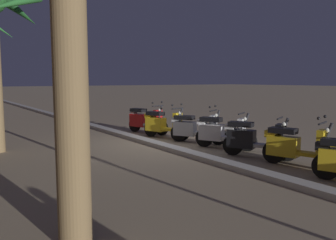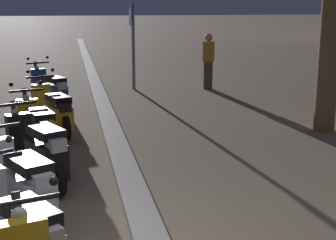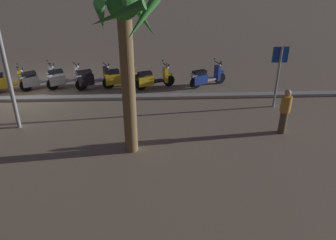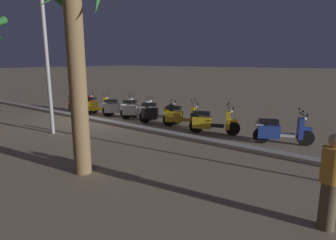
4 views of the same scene
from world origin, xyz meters
TOP-DOWN VIEW (x-y plane):
  - scooter_blue_far_back at (-7.96, -0.63)m, footprint 1.73×0.95m
  - scooter_yellow_mid_front at (-5.56, -0.50)m, footprint 1.78×0.87m
  - scooter_yellow_second_in_line at (-4.08, -0.70)m, footprint 1.70×0.77m
  - scooter_black_lead_nearest at (-2.91, -0.63)m, footprint 1.71×0.96m
  - scooter_white_gap_after_mid at (-1.61, -0.75)m, footprint 1.64×0.95m
  - scooter_silver_mid_centre at (-0.49, -0.68)m, footprint 1.66×1.00m
  - crossing_sign at (-10.38, 1.61)m, footprint 0.60×0.13m
  - pedestrian_strolling_near_curb at (-9.99, 3.72)m, footprint 0.34×0.34m

SIDE VIEW (x-z plane):
  - scooter_blue_far_back at x=-7.96m, z-range -0.15..1.03m
  - scooter_yellow_mid_front at x=-5.56m, z-range -0.14..1.03m
  - scooter_silver_mid_centre at x=-0.49m, z-range -0.14..1.04m
  - scooter_yellow_second_in_line at x=-4.08m, z-range -0.13..1.04m
  - scooter_white_gap_after_mid at x=-1.61m, z-range -0.06..0.98m
  - scooter_black_lead_nearest at x=-2.91m, z-range -0.06..0.99m
  - pedestrian_strolling_near_curb at x=-9.99m, z-range 0.04..1.61m
  - crossing_sign at x=-10.38m, z-range 0.30..2.70m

